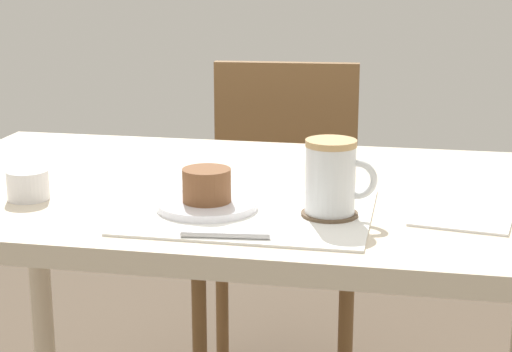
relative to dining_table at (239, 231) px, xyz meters
name	(u,v)px	position (x,y,z in m)	size (l,w,h in m)	color
dining_table	(239,231)	(0.00, 0.00, 0.00)	(1.21, 0.73, 0.73)	beige
wooden_chair	(281,212)	(-0.03, 0.68, -0.17)	(0.45, 0.45, 0.85)	brown
placemat	(251,211)	(0.05, -0.15, 0.09)	(0.38, 0.32, 0.00)	white
pastry_plate	(207,205)	(-0.02, -0.16, 0.09)	(0.16, 0.16, 0.01)	white
pastry	(207,185)	(-0.02, -0.16, 0.13)	(0.08, 0.08, 0.05)	brown
coffee_coaster	(330,214)	(0.18, -0.16, 0.09)	(0.09, 0.09, 0.01)	brown
coffee_mug	(332,177)	(0.18, -0.16, 0.15)	(0.11, 0.08, 0.12)	white
teaspoon	(225,235)	(0.04, -0.30, 0.09)	(0.01, 0.01, 0.13)	silver
paper_napkin	(463,216)	(0.39, -0.11, 0.09)	(0.15, 0.15, 0.00)	white
sugar_bowl	(28,185)	(-0.33, -0.15, 0.11)	(0.07, 0.07, 0.05)	white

